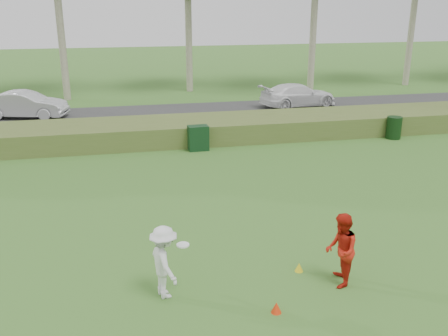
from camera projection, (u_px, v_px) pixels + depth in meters
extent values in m
plane|color=#316521|center=(261.00, 277.00, 11.31)|extent=(120.00, 120.00, 0.00)
cube|color=#475D25|center=(186.00, 130.00, 22.28)|extent=(80.00, 3.00, 0.90)
cube|color=#2D2D2D|center=(174.00, 115.00, 27.05)|extent=(80.00, 6.00, 0.06)
cylinder|color=gray|center=(188.00, 3.00, 32.56)|extent=(0.44, 0.44, 11.50)
imported|color=silver|center=(164.00, 262.00, 10.37)|extent=(0.85, 1.15, 1.59)
cylinder|color=white|center=(183.00, 245.00, 10.33)|extent=(0.27, 0.27, 0.03)
imported|color=red|center=(341.00, 250.00, 10.79)|extent=(0.85, 0.97, 1.66)
cone|color=red|center=(276.00, 307.00, 10.00)|extent=(0.21, 0.21, 0.23)
cone|color=yellow|center=(299.00, 267.00, 11.53)|extent=(0.19, 0.19, 0.21)
cube|color=#103217|center=(198.00, 138.00, 20.73)|extent=(0.86, 0.56, 1.04)
cylinder|color=black|center=(394.00, 128.00, 22.50)|extent=(0.82, 0.82, 1.00)
imported|color=silver|center=(25.00, 105.00, 26.14)|extent=(4.47, 2.45, 1.40)
imported|color=white|center=(298.00, 95.00, 29.01)|extent=(4.76, 2.55, 1.31)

